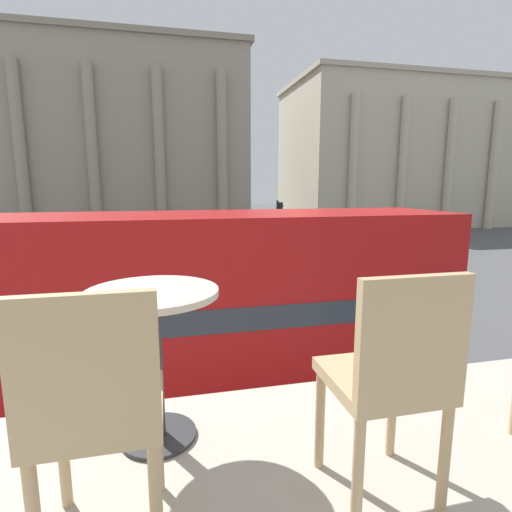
% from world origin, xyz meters
% --- Properties ---
extents(double_decker_bus, '(11.07, 2.70, 4.29)m').
position_xyz_m(double_decker_bus, '(1.44, 5.73, 2.37)').
color(double_decker_bus, black).
rests_on(double_decker_bus, ground_plane).
extents(cafe_dining_table, '(0.60, 0.60, 0.73)m').
position_xyz_m(cafe_dining_table, '(1.04, -0.35, 4.18)').
color(cafe_dining_table, '#2D2D30').
rests_on(cafe_dining_table, cafe_floor_slab).
extents(cafe_chair_0, '(0.40, 0.40, 0.91)m').
position_xyz_m(cafe_chair_0, '(0.88, -0.93, 4.16)').
color(cafe_chair_0, tan).
rests_on(cafe_chair_0, cafe_floor_slab).
extents(cafe_chair_1, '(0.40, 0.40, 0.91)m').
position_xyz_m(cafe_chair_1, '(1.89, -0.95, 4.16)').
color(cafe_chair_1, tan).
rests_on(cafe_chair_1, cafe_floor_slab).
extents(plaza_building_left, '(27.81, 16.43, 17.75)m').
position_xyz_m(plaza_building_left, '(-4.46, 42.19, 8.88)').
color(plaza_building_left, '#A39984').
rests_on(plaza_building_left, ground_plane).
extents(plaza_building_right, '(36.15, 15.92, 16.94)m').
position_xyz_m(plaza_building_right, '(34.46, 44.08, 8.47)').
color(plaza_building_right, beige).
rests_on(plaza_building_right, ground_plane).
extents(traffic_light_near, '(0.42, 0.24, 3.70)m').
position_xyz_m(traffic_light_near, '(7.88, 11.37, 2.43)').
color(traffic_light_near, black).
rests_on(traffic_light_near, ground_plane).
extents(traffic_light_mid, '(0.42, 0.24, 4.02)m').
position_xyz_m(traffic_light_mid, '(7.43, 19.49, 2.62)').
color(traffic_light_mid, black).
rests_on(traffic_light_mid, ground_plane).
extents(car_white, '(4.20, 1.93, 1.35)m').
position_xyz_m(car_white, '(0.77, 14.43, 0.70)').
color(car_white, black).
rests_on(car_white, ground_plane).
extents(car_black, '(4.20, 1.93, 1.35)m').
position_xyz_m(car_black, '(1.63, 19.61, 0.70)').
color(car_black, black).
rests_on(car_black, ground_plane).
extents(pedestrian_olive, '(0.32, 0.32, 1.76)m').
position_xyz_m(pedestrian_olive, '(8.69, 31.29, 1.02)').
color(pedestrian_olive, '#282B33').
rests_on(pedestrian_olive, ground_plane).
extents(pedestrian_yellow, '(0.32, 0.32, 1.61)m').
position_xyz_m(pedestrian_yellow, '(-4.56, 30.74, 0.92)').
color(pedestrian_yellow, '#282B33').
rests_on(pedestrian_yellow, ground_plane).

